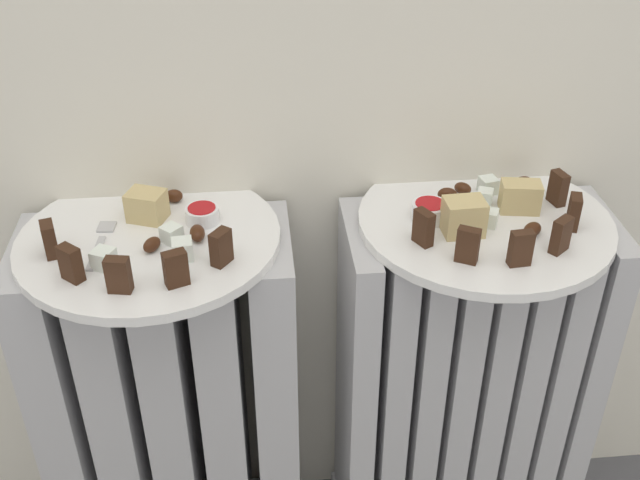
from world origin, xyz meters
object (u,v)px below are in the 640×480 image
Objects in this scene: radiator_right at (461,395)px; plate_right at (485,222)px; fork at (101,241)px; jam_bowl_left at (202,214)px; radiator_left at (175,415)px; jam_bowl_right at (430,210)px; plate_left at (149,239)px.

plate_right is at bearing 180.00° from radiator_right.
fork reaches higher than plate_right.
radiator_right is 0.46m from jam_bowl_left.
radiator_left is 5.57× the size of fork.
radiator_right is at bearing 0.00° from plate_right.
radiator_right is at bearing -2.67° from jam_bowl_right.
plate_left and plate_right have the same top height.
jam_bowl_right reaches higher than jam_bowl_left.
jam_bowl_left reaches higher than plate_right.
jam_bowl_left is (-0.34, 0.02, 0.02)m from plate_right.
fork is (-0.39, -0.01, -0.01)m from jam_bowl_right.
plate_right is 0.34m from jam_bowl_left.
radiator_right is 0.55m from fork.
plate_right is at bearing 1.26° from fork.
fork reaches higher than plate_left.
radiator_right is 5.57× the size of fork.
plate_left is at bearing 180.00° from radiator_right.
radiator_right is 13.86× the size of jam_bowl_left.
radiator_right is 13.00× the size of jam_bowl_right.
plate_left reaches higher than radiator_right.
jam_bowl_right is (0.27, -0.02, 0.00)m from jam_bowl_left.
jam_bowl_left reaches higher than radiator_left.
jam_bowl_right is at bearing 0.55° from plate_left.
jam_bowl_left is (0.06, 0.02, 0.31)m from radiator_left.
plate_right is 3.06× the size of fork.
fork is at bearing -178.04° from jam_bowl_right.
radiator_right is at bearing 0.00° from radiator_left.
jam_bowl_left reaches higher than fork.
plate_right is 0.07m from jam_bowl_right.
plate_left is 0.40m from plate_right.
jam_bowl_left is (-0.34, 0.02, 0.31)m from radiator_right.
radiator_left is at bearing -179.45° from jam_bowl_right.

